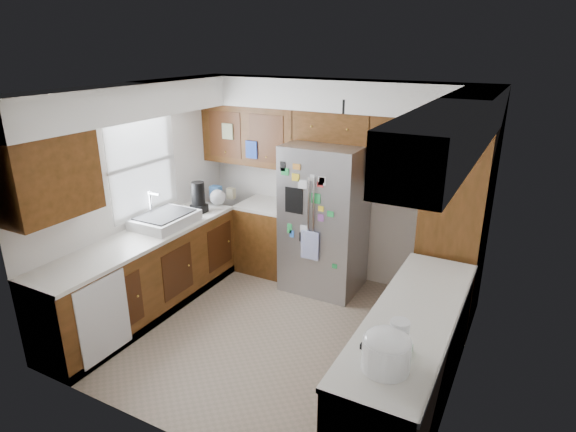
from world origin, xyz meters
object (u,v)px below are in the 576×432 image
object	(u,v)px
rice_cooker	(387,349)
paper_towel	(399,340)
pantry	(455,228)
fridge	(324,218)

from	to	relation	value
rice_cooker	paper_towel	bearing A→B (deg)	73.41
rice_cooker	pantry	bearing A→B (deg)	89.99
pantry	paper_towel	xyz separation A→B (m)	(0.04, -2.23, -0.01)
pantry	fridge	distance (m)	1.51
rice_cooker	paper_towel	size ratio (longest dim) A/B	1.13
pantry	rice_cooker	xyz separation A→B (m)	(-0.00, -2.37, -0.01)
fridge	pantry	bearing A→B (deg)	-2.06
paper_towel	fridge	bearing A→B (deg)	123.95
pantry	paper_towel	bearing A→B (deg)	-88.98
fridge	paper_towel	bearing A→B (deg)	-56.05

